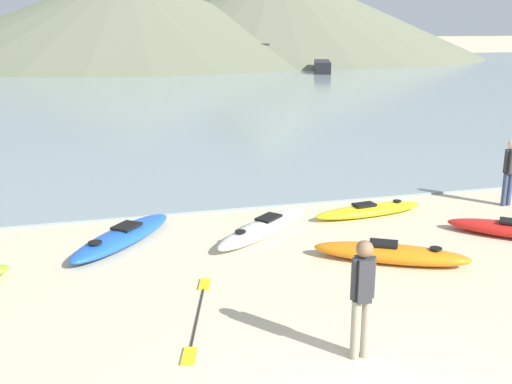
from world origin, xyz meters
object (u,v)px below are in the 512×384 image
object	(u,v)px
person_near_foreground	(362,292)
loose_paddle	(198,316)
kayak_on_sand_6	(391,254)
moored_boat_2	(322,67)
kayak_on_sand_5	(369,210)
kayak_on_sand_0	(265,227)
kayak_on_sand_2	(123,236)
moored_boat_1	(266,58)
person_near_waterline	(509,169)

from	to	relation	value
person_near_foreground	loose_paddle	bearing A→B (deg)	137.76
kayak_on_sand_6	moored_boat_2	xyz separation A→B (m)	(15.58, 43.52, 0.40)
kayak_on_sand_5	person_near_foreground	bearing A→B (deg)	-116.70
kayak_on_sand_0	kayak_on_sand_6	world-z (taller)	kayak_on_sand_6
kayak_on_sand_2	loose_paddle	xyz separation A→B (m)	(0.94, -3.58, -0.14)
kayak_on_sand_0	moored_boat_1	world-z (taller)	moored_boat_1
kayak_on_sand_6	person_near_foreground	xyz separation A→B (m)	(-2.00, -2.96, 0.79)
kayak_on_sand_0	kayak_on_sand_2	world-z (taller)	same
kayak_on_sand_2	moored_boat_2	bearing A→B (deg)	63.59
person_near_waterline	loose_paddle	xyz separation A→B (m)	(-8.44, -3.83, -0.93)
kayak_on_sand_5	kayak_on_sand_0	bearing A→B (deg)	-167.92
person_near_waterline	moored_boat_2	size ratio (longest dim) A/B	0.27
person_near_foreground	person_near_waterline	size ratio (longest dim) A/B	1.02
kayak_on_sand_2	loose_paddle	world-z (taller)	kayak_on_sand_2
kayak_on_sand_2	kayak_on_sand_6	world-z (taller)	kayak_on_sand_6
person_near_foreground	kayak_on_sand_2	bearing A→B (deg)	118.24
person_near_foreground	person_near_waterline	distance (m)	8.58
kayak_on_sand_5	person_near_foreground	distance (m)	6.43
kayak_on_sand_0	kayak_on_sand_2	size ratio (longest dim) A/B	0.99
moored_boat_1	loose_paddle	distance (m)	56.33
kayak_on_sand_5	moored_boat_2	distance (m)	43.36
kayak_on_sand_0	kayak_on_sand_5	distance (m)	2.80
person_near_foreground	person_near_waterline	world-z (taller)	person_near_foreground
kayak_on_sand_5	person_near_foreground	size ratio (longest dim) A/B	1.70
kayak_on_sand_2	kayak_on_sand_6	size ratio (longest dim) A/B	1.02
kayak_on_sand_2	moored_boat_2	distance (m)	45.95
kayak_on_sand_0	moored_boat_2	size ratio (longest dim) A/B	0.47
moored_boat_1	loose_paddle	world-z (taller)	moored_boat_1
loose_paddle	kayak_on_sand_5	bearing A→B (deg)	39.59
kayak_on_sand_2	person_near_foreground	bearing A→B (deg)	-61.76
kayak_on_sand_0	kayak_on_sand_5	xyz separation A→B (m)	(2.74, 0.59, -0.02)
kayak_on_sand_6	loose_paddle	xyz separation A→B (m)	(-3.92, -1.22, -0.16)
moored_boat_1	moored_boat_2	bearing A→B (deg)	-72.86
kayak_on_sand_5	loose_paddle	distance (m)	6.20
person_near_waterline	moored_boat_1	world-z (taller)	moored_boat_1
moored_boat_2	loose_paddle	xyz separation A→B (m)	(-19.50, -44.73, -0.56)
person_near_foreground	moored_boat_1	bearing A→B (deg)	75.09
person_near_waterline	loose_paddle	size ratio (longest dim) A/B	0.61
person_near_foreground	kayak_on_sand_6	bearing A→B (deg)	55.86
kayak_on_sand_5	kayak_on_sand_6	xyz separation A→B (m)	(-0.86, -2.74, 0.04)
person_near_waterline	moored_boat_1	bearing A→B (deg)	80.61
kayak_on_sand_0	person_near_waterline	world-z (taller)	person_near_waterline
kayak_on_sand_0	moored_boat_2	distance (m)	44.90
moored_boat_1	moored_boat_2	world-z (taller)	moored_boat_1
kayak_on_sand_0	kayak_on_sand_5	size ratio (longest dim) A/B	1.00
kayak_on_sand_2	person_near_waterline	xyz separation A→B (m)	(9.38, 0.25, 0.79)
moored_boat_2	loose_paddle	size ratio (longest dim) A/B	2.23
moored_boat_1	moored_boat_2	size ratio (longest dim) A/B	1.03
kayak_on_sand_6	kayak_on_sand_0	bearing A→B (deg)	131.09
kayak_on_sand_5	moored_boat_2	bearing A→B (deg)	70.15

